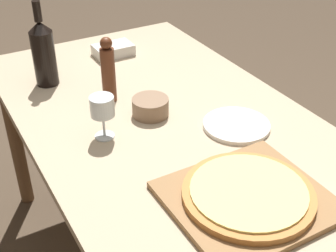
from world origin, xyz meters
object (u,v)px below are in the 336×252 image
object	(u,v)px
pizza	(248,193)
wine_glass	(102,108)
pepper_mill	(108,71)
wine_bottle	(43,52)
small_bowl	(150,107)

from	to	relation	value
pizza	wine_glass	distance (m)	0.50
pizza	pepper_mill	distance (m)	0.66
pepper_mill	wine_glass	distance (m)	0.23
pizza	wine_bottle	world-z (taller)	wine_bottle
pizza	wine_bottle	xyz separation A→B (m)	(-0.24, 0.88, 0.09)
pizza	small_bowl	world-z (taller)	small_bowl
wine_bottle	pepper_mill	bearing A→B (deg)	-56.51
wine_bottle	pepper_mill	distance (m)	0.27
wine_glass	small_bowl	size ratio (longest dim) A/B	1.16
pepper_mill	wine_glass	world-z (taller)	pepper_mill
wine_bottle	small_bowl	xyz separation A→B (m)	(0.23, -0.38, -0.09)
wine_glass	wine_bottle	bearing A→B (deg)	95.69
wine_glass	pepper_mill	bearing A→B (deg)	62.13
wine_glass	small_bowl	world-z (taller)	wine_glass
pizza	pepper_mill	bearing A→B (deg)	97.80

